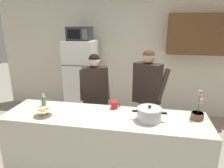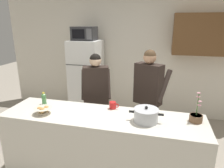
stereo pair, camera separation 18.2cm
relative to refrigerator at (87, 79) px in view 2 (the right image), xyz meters
name	(u,v)px [view 2 (the right image)]	position (x,y,z in m)	size (l,w,h in m)	color
back_wall_unit	(143,53)	(1.19, 0.41, 0.55)	(6.00, 0.48, 2.60)	silver
kitchen_island	(102,147)	(0.91, -1.85, -0.38)	(2.56, 0.68, 0.92)	silver
refrigerator	(87,79)	(0.00, 0.00, 0.00)	(0.64, 0.68, 1.68)	white
microwave	(84,34)	(0.00, -0.02, 0.98)	(0.48, 0.37, 0.28)	#2D2D30
person_near_pot	(96,91)	(0.60, -1.11, 0.14)	(0.57, 0.52, 1.58)	#33384C
person_by_sink	(148,89)	(1.43, -1.02, 0.20)	(0.62, 0.57, 1.66)	#726656
cooking_pot	(146,115)	(1.47, -1.88, 0.16)	(0.40, 0.29, 0.20)	silver
coffee_mug	(113,105)	(1.00, -1.61, 0.13)	(0.13, 0.09, 0.10)	red
bread_bowl	(43,110)	(0.18, -1.99, 0.13)	(0.23, 0.23, 0.10)	beige
bottle_near_edge	(44,98)	(0.02, -1.70, 0.17)	(0.06, 0.06, 0.18)	#4C8C4C
potted_orchid	(196,117)	(2.04, -1.74, 0.14)	(0.15, 0.15, 0.37)	brown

